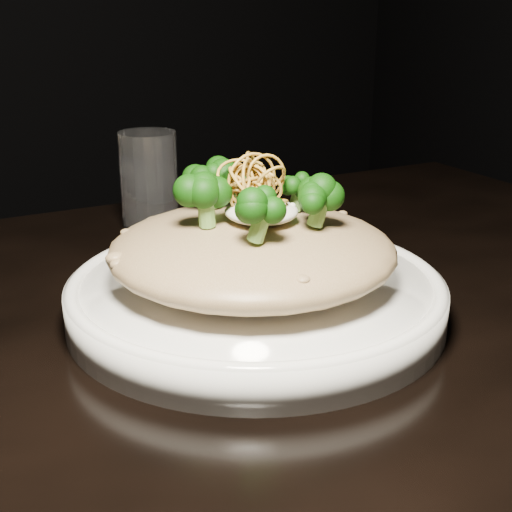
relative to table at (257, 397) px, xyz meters
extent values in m
cube|color=black|center=(0.00, 0.00, 0.06)|extent=(1.10, 0.80, 0.04)
cylinder|color=black|center=(0.48, 0.33, -0.31)|extent=(0.05, 0.05, 0.71)
cylinder|color=white|center=(0.00, 0.00, 0.10)|extent=(0.32, 0.32, 0.03)
ellipsoid|color=brown|center=(0.00, 0.00, 0.14)|extent=(0.24, 0.24, 0.05)
ellipsoid|color=silver|center=(0.00, -0.01, 0.18)|extent=(0.06, 0.06, 0.02)
cylinder|color=white|center=(0.00, 0.27, 0.14)|extent=(0.07, 0.07, 0.12)
camera|label=1|loc=(-0.26, -0.50, 0.34)|focal=50.00mm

